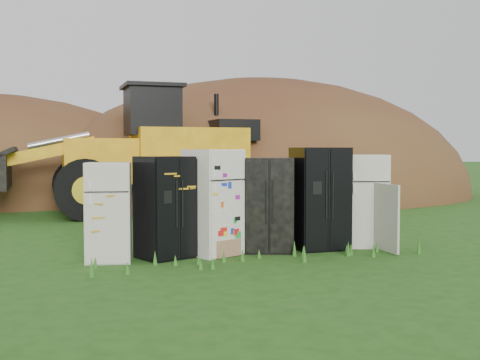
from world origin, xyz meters
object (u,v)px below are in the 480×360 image
at_px(fridge_black_side, 167,207).
at_px(fridge_black_right, 320,198).
at_px(fridge_dark_mid, 268,205).
at_px(fridge_leftmost, 109,212).
at_px(fridge_sticker, 213,202).
at_px(fridge_open_door, 365,201).
at_px(wheel_loader, 120,149).

distance_m(fridge_black_side, fridge_black_right, 2.87).
relative_size(fridge_black_side, fridge_black_right, 0.92).
xyz_separation_m(fridge_dark_mid, fridge_black_right, (1.01, -0.05, 0.09)).
relative_size(fridge_leftmost, fridge_dark_mid, 0.96).
distance_m(fridge_dark_mid, fridge_black_right, 1.01).
xyz_separation_m(fridge_black_side, fridge_sticker, (0.83, 0.01, 0.06)).
relative_size(fridge_black_side, fridge_dark_mid, 1.02).
height_order(fridge_leftmost, fridge_black_right, fridge_black_right).
height_order(fridge_black_side, fridge_open_door, fridge_open_door).
bearing_deg(fridge_open_door, fridge_black_right, -159.61).
xyz_separation_m(fridge_leftmost, fridge_dark_mid, (2.84, -0.00, 0.03)).
bearing_deg(fridge_black_right, wheel_loader, 113.30).
bearing_deg(fridge_dark_mid, fridge_sticker, -161.87).
bearing_deg(fridge_black_right, fridge_open_door, 2.90).
xyz_separation_m(fridge_dark_mid, wheel_loader, (-1.63, 7.12, 0.99)).
distance_m(fridge_dark_mid, fridge_open_door, 1.97).
height_order(fridge_dark_mid, fridge_black_right, fridge_black_right).
bearing_deg(fridge_sticker, fridge_leftmost, 156.29).
bearing_deg(fridge_black_right, fridge_dark_mid, -179.59).
distance_m(fridge_black_right, wheel_loader, 7.69).
bearing_deg(fridge_sticker, fridge_open_door, -26.16).
distance_m(fridge_dark_mid, wheel_loader, 7.37).
distance_m(fridge_leftmost, fridge_dark_mid, 2.84).
relative_size(fridge_sticker, fridge_dark_mid, 1.09).
bearing_deg(fridge_sticker, fridge_black_right, -26.81).
height_order(fridge_black_side, fridge_black_right, fridge_black_right).
xyz_separation_m(fridge_open_door, wheel_loader, (-3.60, 7.17, 0.97)).
xyz_separation_m(fridge_leftmost, fridge_sticker, (1.80, 0.03, 0.11)).
height_order(fridge_black_side, fridge_sticker, fridge_sticker).
xyz_separation_m(fridge_leftmost, fridge_black_side, (0.97, 0.02, 0.05)).
relative_size(fridge_leftmost, wheel_loader, 0.21).
bearing_deg(fridge_sticker, wheel_loader, 70.19).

